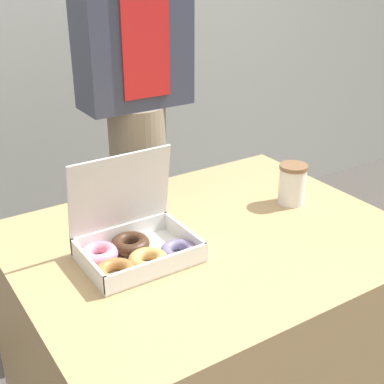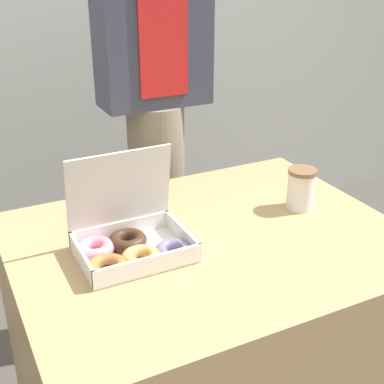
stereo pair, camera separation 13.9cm
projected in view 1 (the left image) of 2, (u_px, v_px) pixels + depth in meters
The scene contains 4 objects.
table at pixel (208, 350), 1.60m from camera, with size 1.03×0.80×0.78m.
donut_box at pixel (133, 246), 1.31m from camera, with size 0.29×0.23×0.25m.
coffee_cup at pixel (292, 184), 1.59m from camera, with size 0.08×0.08×0.12m.
person_customer at pixel (135, 96), 1.88m from camera, with size 0.38×0.22×1.81m.
Camera 1 is at (-0.72, -1.02, 1.49)m, focal length 50.00 mm.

